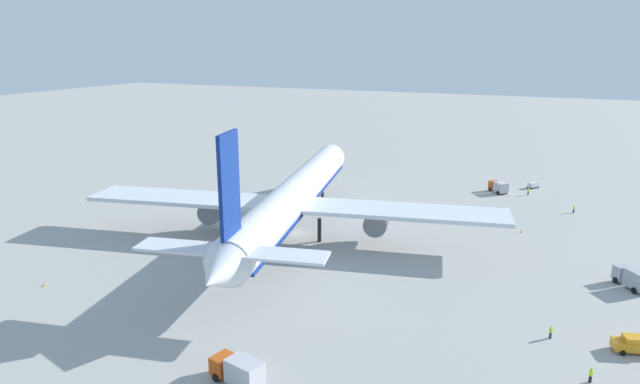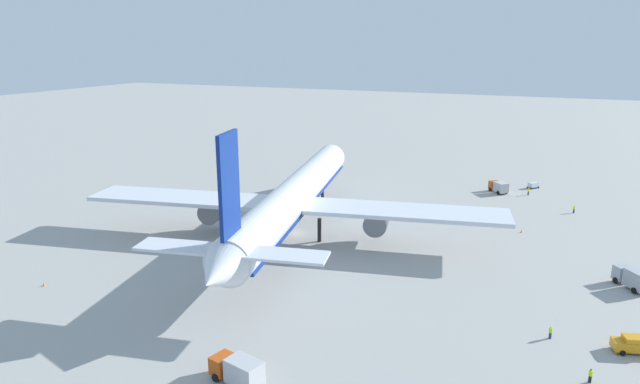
% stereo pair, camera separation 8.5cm
% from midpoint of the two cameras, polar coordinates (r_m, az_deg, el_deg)
% --- Properties ---
extents(ground_plane, '(600.00, 600.00, 0.00)m').
position_cam_midpoint_polar(ground_plane, '(103.57, -2.50, -4.24)').
color(ground_plane, '#9E9E99').
extents(airliner, '(78.97, 75.00, 23.80)m').
position_cam_midpoint_polar(airliner, '(100.09, -2.73, -0.57)').
color(airliner, silver).
rests_on(airliner, ground).
extents(service_truck_0, '(5.19, 4.95, 2.63)m').
position_cam_midpoint_polar(service_truck_0, '(137.24, 17.78, 0.53)').
color(service_truck_0, '#BF4C14').
rests_on(service_truck_0, ground).
extents(service_truck_1, '(5.82, 5.21, 2.93)m').
position_cam_midpoint_polar(service_truck_1, '(92.49, 29.36, -7.64)').
color(service_truck_1, '#999EA5').
rests_on(service_truck_1, ground).
extents(service_truck_3, '(3.76, 6.38, 3.00)m').
position_cam_midpoint_polar(service_truck_3, '(60.84, -8.37, -17.56)').
color(service_truck_3, '#BF4C14').
rests_on(service_truck_3, ground).
extents(service_van, '(3.16, 5.11, 1.97)m').
position_cam_midpoint_polar(service_van, '(74.92, 29.53, -13.37)').
color(service_van, orange).
rests_on(service_van, ground).
extents(baggage_cart_0, '(3.20, 2.84, 1.41)m').
position_cam_midpoint_polar(baggage_cart_0, '(144.42, 20.93, 0.67)').
color(baggage_cart_0, '#26598C').
rests_on(baggage_cart_0, ground).
extents(ground_worker_0, '(0.42, 0.42, 1.65)m').
position_cam_midpoint_polar(ground_worker_0, '(126.80, 24.51, -1.59)').
color(ground_worker_0, navy).
rests_on(ground_worker_0, ground).
extents(ground_worker_1, '(0.57, 0.57, 1.61)m').
position_cam_midpoint_polar(ground_worker_1, '(67.07, 25.91, -16.51)').
color(ground_worker_1, black).
rests_on(ground_worker_1, ground).
extents(ground_worker_2, '(0.54, 0.54, 1.77)m').
position_cam_midpoint_polar(ground_worker_2, '(137.45, 20.50, 0.07)').
color(ground_worker_2, navy).
rests_on(ground_worker_2, ground).
extents(ground_worker_3, '(0.50, 0.50, 1.61)m').
position_cam_midpoint_polar(ground_worker_3, '(73.84, 22.49, -13.10)').
color(ground_worker_3, navy).
rests_on(ground_worker_3, ground).
extents(traffic_cone_0, '(0.36, 0.36, 0.55)m').
position_cam_midpoint_polar(traffic_cone_0, '(142.24, 0.26, 1.27)').
color(traffic_cone_0, orange).
rests_on(traffic_cone_0, ground).
extents(traffic_cone_1, '(0.36, 0.36, 0.55)m').
position_cam_midpoint_polar(traffic_cone_1, '(110.41, 19.87, -3.77)').
color(traffic_cone_1, orange).
rests_on(traffic_cone_1, ground).
extents(traffic_cone_2, '(0.36, 0.36, 0.55)m').
position_cam_midpoint_polar(traffic_cone_2, '(91.25, -26.41, -8.45)').
color(traffic_cone_2, orange).
rests_on(traffic_cone_2, ground).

